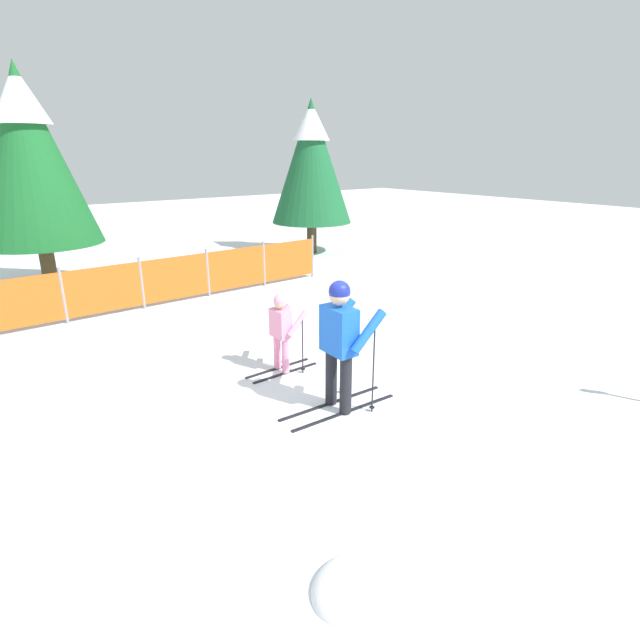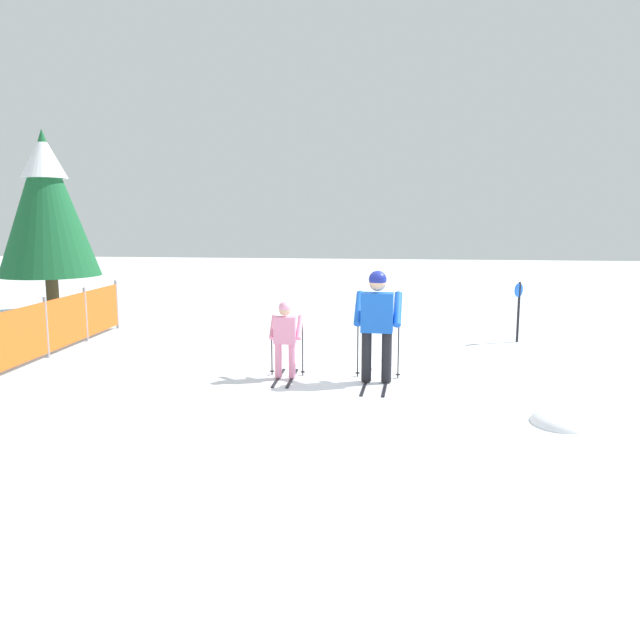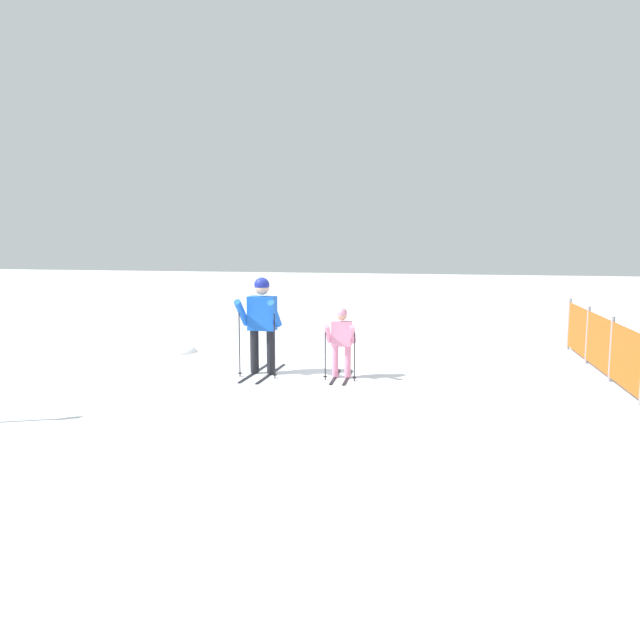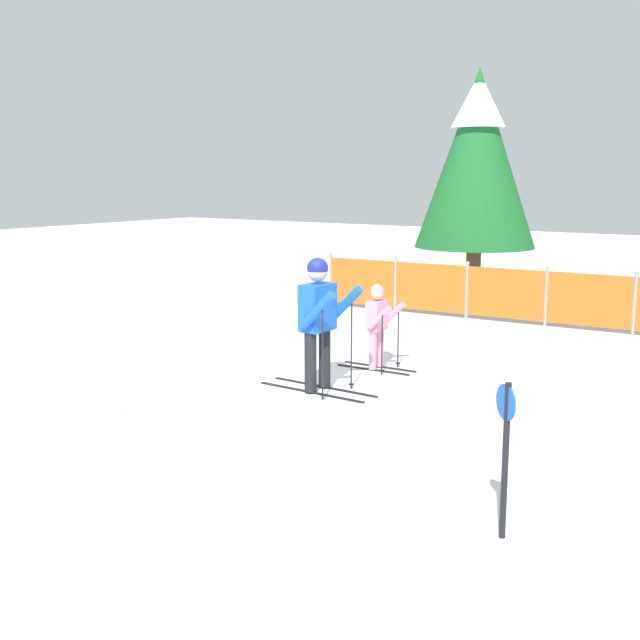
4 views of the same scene
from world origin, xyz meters
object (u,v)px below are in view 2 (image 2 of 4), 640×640
object	(u,v)px
safety_fence	(22,335)
conifer_near	(46,201)
skier_child	(285,334)
trail_marker	(519,305)
skier_adult	(377,316)

from	to	relation	value
safety_fence	conifer_near	size ratio (longest dim) A/B	1.62
safety_fence	skier_child	bearing A→B (deg)	-92.04
conifer_near	trail_marker	distance (m)	11.97
skier_adult	safety_fence	size ratio (longest dim) A/B	0.22
safety_fence	conifer_near	world-z (taller)	conifer_near
trail_marker	skier_adult	bearing A→B (deg)	142.30
conifer_near	trail_marker	xyz separation A→B (m)	(-2.47, -11.51, -2.17)
skier_adult	trail_marker	xyz separation A→B (m)	(3.53, -2.73, -0.26)
conifer_near	trail_marker	size ratio (longest dim) A/B	3.87
skier_child	trail_marker	distance (m)	5.42
safety_fence	trail_marker	world-z (taller)	trail_marker
skier_adult	skier_child	size ratio (longest dim) A/B	1.41
safety_fence	trail_marker	xyz separation A→B (m)	(3.32, -8.67, 0.21)
skier_adult	skier_child	bearing A→B (deg)	90.19
safety_fence	trail_marker	size ratio (longest dim) A/B	6.28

